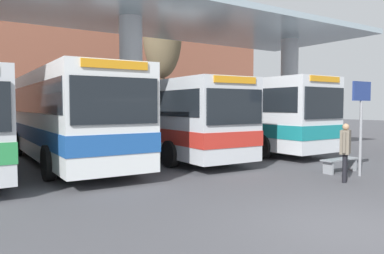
# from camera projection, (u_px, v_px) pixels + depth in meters

# --- Properties ---
(ground_plane) EXTENTS (100.00, 100.00, 0.00)m
(ground_plane) POSITION_uv_depth(u_px,v_px,m) (351.00, 229.00, 6.78)
(ground_plane) COLOR #4C4C51
(townhouse_backdrop) EXTENTS (40.00, 0.58, 10.45)m
(townhouse_backdrop) POSITION_uv_depth(u_px,v_px,m) (44.00, 52.00, 26.78)
(townhouse_backdrop) COLOR brown
(townhouse_backdrop) RESTS_ON ground_plane
(station_canopy) EXTENTS (22.79, 6.96, 5.89)m
(station_canopy) POSITION_uv_depth(u_px,v_px,m) (131.00, 34.00, 14.39)
(station_canopy) COLOR silver
(station_canopy) RESTS_ON ground_plane
(transit_bus_center_bay) EXTENTS (3.08, 11.61, 3.44)m
(transit_bus_center_bay) POSITION_uv_depth(u_px,v_px,m) (64.00, 114.00, 14.68)
(transit_bus_center_bay) COLOR white
(transit_bus_center_bay) RESTS_ON ground_plane
(transit_bus_right_bay) EXTENTS (2.95, 11.62, 3.21)m
(transit_bus_right_bay) POSITION_uv_depth(u_px,v_px,m) (157.00, 115.00, 17.06)
(transit_bus_right_bay) COLOR silver
(transit_bus_right_bay) RESTS_ON ground_plane
(transit_bus_far_right_bay) EXTENTS (2.82, 11.26, 3.41)m
(transit_bus_far_right_bay) POSITION_uv_depth(u_px,v_px,m) (232.00, 112.00, 19.22)
(transit_bus_far_right_bay) COLOR silver
(transit_bus_far_right_bay) RESTS_ON ground_plane
(waiting_bench_near_pillar) EXTENTS (1.57, 0.44, 0.46)m
(waiting_bench_near_pillar) POSITION_uv_depth(u_px,v_px,m) (340.00, 162.00, 12.49)
(waiting_bench_near_pillar) COLOR gray
(waiting_bench_near_pillar) RESTS_ON ground_plane
(info_sign_platform) EXTENTS (0.90, 0.09, 2.99)m
(info_sign_platform) POSITION_uv_depth(u_px,v_px,m) (361.00, 109.00, 11.74)
(info_sign_platform) COLOR gray
(info_sign_platform) RESTS_ON ground_plane
(pedestrian_waiting) EXTENTS (0.60, 0.42, 1.72)m
(pedestrian_waiting) POSITION_uv_depth(u_px,v_px,m) (345.00, 147.00, 10.82)
(pedestrian_waiting) COLOR black
(pedestrian_waiting) RESTS_ON ground_plane
(poplar_tree_behind_left) EXTENTS (2.60, 2.60, 9.83)m
(poplar_tree_behind_left) POSITION_uv_depth(u_px,v_px,m) (162.00, 36.00, 25.02)
(poplar_tree_behind_left) COLOR #473A2B
(poplar_tree_behind_left) RESTS_ON ground_plane
(parked_car_street) EXTENTS (4.75, 2.23, 2.19)m
(parked_car_street) POSITION_uv_depth(u_px,v_px,m) (18.00, 125.00, 22.93)
(parked_car_street) COLOR #B2B7BC
(parked_car_street) RESTS_ON ground_plane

